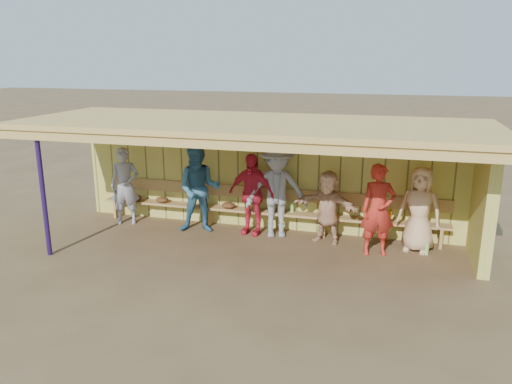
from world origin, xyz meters
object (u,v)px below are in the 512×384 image
at_px(player_c, 199,189).
at_px(bench, 266,206).
at_px(player_e, 277,190).
at_px(player_g, 378,210).
at_px(player_h, 419,210).
at_px(player_a, 125,186).
at_px(player_d, 251,194).
at_px(player_f, 327,207).

height_order(player_c, bench, player_c).
bearing_deg(player_e, player_g, -29.91).
relative_size(player_g, bench, 0.23).
height_order(player_e, player_h, player_e).
bearing_deg(player_a, player_d, -18.34).
bearing_deg(player_e, player_d, 162.89).
distance_m(player_f, player_h, 1.76).
xyz_separation_m(player_c, player_g, (3.72, -0.30, -0.07)).
xyz_separation_m(player_c, player_e, (1.65, 0.17, 0.05)).
bearing_deg(player_h, player_e, -166.76).
bearing_deg(player_c, player_d, -5.66).
distance_m(player_d, player_e, 0.56).
bearing_deg(player_e, player_h, -18.52).
height_order(player_e, player_g, player_e).
xyz_separation_m(player_g, player_h, (0.76, 0.40, -0.04)).
bearing_deg(player_a, player_f, -19.89).
bearing_deg(player_d, bench, 60.92).
bearing_deg(player_c, player_a, 163.66).
height_order(player_h, bench, player_h).
xyz_separation_m(player_d, player_g, (2.62, -0.47, 0.01)).
relative_size(player_d, player_g, 0.99).
distance_m(player_g, player_h, 0.86).
bearing_deg(player_g, player_f, 143.88).
relative_size(player_f, player_h, 0.89).
bearing_deg(player_f, player_a, -164.64).
distance_m(player_c, player_e, 1.66).
bearing_deg(player_c, player_g, -19.07).
xyz_separation_m(player_a, player_d, (2.91, 0.11, -0.00)).
distance_m(player_g, bench, 2.53).
distance_m(player_a, player_f, 4.52).
relative_size(player_d, player_e, 0.87).
bearing_deg(player_h, player_f, -165.65).
bearing_deg(player_g, player_e, 153.33).
distance_m(player_f, bench, 1.45).
bearing_deg(player_f, player_d, -167.43).
bearing_deg(player_d, player_e, 8.46).
relative_size(player_c, player_f, 1.28).
bearing_deg(player_h, player_a, -164.96).
distance_m(player_a, player_g, 5.53).
xyz_separation_m(player_e, player_g, (2.07, -0.47, -0.12)).
relative_size(player_c, player_g, 1.08).
height_order(player_f, bench, player_f).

